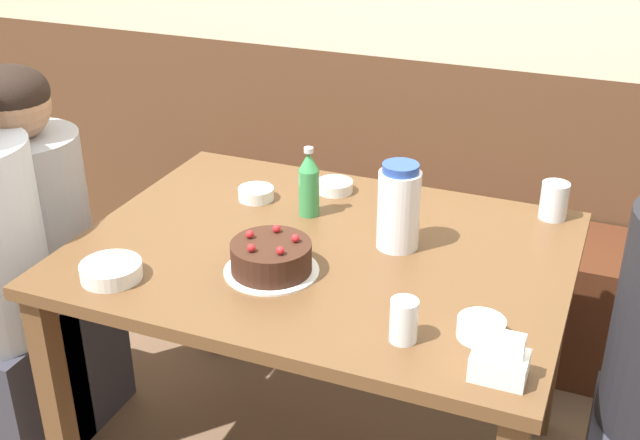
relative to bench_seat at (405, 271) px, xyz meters
name	(u,v)px	position (x,y,z in m)	size (l,w,h in m)	color
bench_seat	(405,271)	(0.00, 0.00, 0.00)	(1.84, 0.38, 0.47)	#472314
dining_table	(322,278)	(0.00, -0.83, 0.42)	(1.25, 0.94, 0.75)	brown
birthday_cake	(271,258)	(-0.07, -0.99, 0.55)	(0.23, 0.23, 0.10)	white
water_pitcher	(399,207)	(0.18, -0.75, 0.63)	(0.11, 0.11, 0.23)	white
soju_bottle	(309,183)	(-0.11, -0.66, 0.61)	(0.06, 0.06, 0.20)	#388E4C
napkin_holder	(500,361)	(0.52, -1.20, 0.55)	(0.11, 0.08, 0.11)	white
bowl_soup_white	(335,186)	(-0.10, -0.49, 0.53)	(0.11, 0.11, 0.03)	white
bowl_rice_small	(111,271)	(-0.41, -1.17, 0.54)	(0.15, 0.15, 0.04)	white
bowl_side_dish	(481,328)	(0.46, -1.08, 0.54)	(0.10, 0.10, 0.04)	white
bowl_sauce_shallow	(256,194)	(-0.29, -0.63, 0.53)	(0.10, 0.10, 0.03)	white
glass_water_tall	(404,321)	(0.31, -1.15, 0.56)	(0.06, 0.06, 0.10)	silver
glass_tumbler_short	(554,201)	(0.53, -0.43, 0.57)	(0.08, 0.08, 0.10)	silver
person_grey_tee	(41,261)	(-0.89, -0.89, 0.32)	(0.34, 0.32, 1.15)	#33333D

